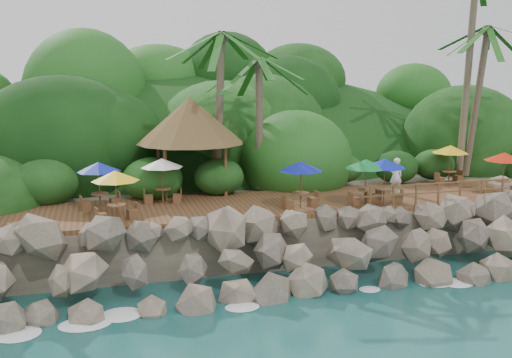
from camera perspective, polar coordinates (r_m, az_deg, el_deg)
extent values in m
plane|color=#19514F|center=(21.33, 4.38, -11.95)|extent=(140.00, 140.00, 0.00)
cube|color=gray|center=(35.87, -4.25, -0.82)|extent=(32.00, 25.20, 2.10)
ellipsoid|color=#143811|center=(43.32, -6.16, -0.26)|extent=(44.80, 28.00, 15.40)
cube|color=brown|center=(26.11, 0.00, -2.59)|extent=(26.00, 5.00, 0.20)
ellipsoid|color=white|center=(20.62, -20.92, -13.40)|extent=(1.20, 0.80, 0.06)
ellipsoid|color=white|center=(20.51, -12.34, -13.05)|extent=(1.20, 0.80, 0.06)
ellipsoid|color=white|center=(20.84, -3.88, -12.42)|extent=(1.20, 0.80, 0.06)
ellipsoid|color=white|center=(21.58, 4.11, -11.58)|extent=(1.20, 0.80, 0.06)
ellipsoid|color=white|center=(22.70, 11.39, -10.63)|extent=(1.20, 0.80, 0.06)
ellipsoid|color=white|center=(24.14, 17.86, -9.63)|extent=(1.20, 0.80, 0.06)
ellipsoid|color=white|center=(25.85, 23.50, -8.65)|extent=(1.20, 0.80, 0.06)
cylinder|color=brown|center=(28.44, -3.60, 6.40)|extent=(0.79, 0.70, 7.56)
ellipsoid|color=#23601E|center=(28.41, -3.69, 14.01)|extent=(6.00, 6.00, 2.40)
cylinder|color=brown|center=(28.75, 0.35, 5.30)|extent=(0.60, 0.64, 6.40)
ellipsoid|color=#23601E|center=(28.62, 0.36, 11.68)|extent=(6.00, 6.00, 2.40)
cylinder|color=brown|center=(33.41, 19.94, 9.49)|extent=(1.28, 1.23, 11.10)
cylinder|color=brown|center=(34.17, 20.70, 6.88)|extent=(0.70, 1.18, 8.05)
ellipsoid|color=#23601E|center=(34.18, 21.15, 13.62)|extent=(6.00, 6.00, 2.40)
cylinder|color=brown|center=(26.83, -8.83, 0.48)|extent=(0.16, 0.16, 2.40)
cylinder|color=brown|center=(27.28, -2.98, 0.76)|extent=(0.16, 0.16, 2.40)
cylinder|color=brown|center=(29.57, -9.46, 1.41)|extent=(0.16, 0.16, 2.40)
cylinder|color=brown|center=(29.98, -4.14, 1.65)|extent=(0.16, 0.16, 2.40)
cone|color=brown|center=(28.09, -6.45, 5.73)|extent=(5.15, 5.15, 2.20)
cylinder|color=brown|center=(26.34, -9.07, -1.65)|extent=(0.07, 0.07, 0.66)
cylinder|color=brown|center=(26.27, -9.09, -0.93)|extent=(0.75, 0.75, 0.04)
cylinder|color=brown|center=(26.21, -9.11, -0.26)|extent=(0.04, 0.04, 1.96)
cone|color=silver|center=(26.06, -9.17, 1.57)|extent=(1.87, 1.87, 0.40)
cube|color=brown|center=(26.38, -10.42, -1.95)|extent=(0.42, 0.42, 0.41)
cube|color=brown|center=(26.37, -7.71, -1.87)|extent=(0.42, 0.42, 0.41)
cylinder|color=brown|center=(25.19, 4.37, -2.11)|extent=(0.07, 0.07, 0.66)
cylinder|color=brown|center=(25.11, 4.38, -1.36)|extent=(0.75, 0.75, 0.04)
cylinder|color=brown|center=(25.05, 4.39, -0.66)|extent=(0.04, 0.04, 1.96)
cone|color=#0C179F|center=(24.90, 4.42, 1.25)|extent=(1.87, 1.87, 0.40)
cube|color=brown|center=(24.91, 3.13, -2.54)|extent=(0.44, 0.44, 0.41)
cube|color=brown|center=(25.53, 5.57, -2.24)|extent=(0.44, 0.44, 0.41)
cylinder|color=brown|center=(26.17, 10.56, -1.78)|extent=(0.07, 0.07, 0.66)
cylinder|color=brown|center=(26.10, 10.59, -1.05)|extent=(0.75, 0.75, 0.04)
cylinder|color=brown|center=(26.04, 10.61, -0.38)|extent=(0.04, 0.04, 1.96)
cone|color=#0C6C29|center=(25.89, 10.68, 1.46)|extent=(1.87, 1.87, 0.40)
cube|color=brown|center=(25.79, 9.53, -2.21)|extent=(0.47, 0.47, 0.41)
cube|color=brown|center=(26.61, 11.55, -1.88)|extent=(0.47, 0.47, 0.41)
cylinder|color=brown|center=(31.96, 18.29, 0.12)|extent=(0.07, 0.07, 0.66)
cylinder|color=brown|center=(31.91, 18.32, 0.72)|extent=(0.75, 0.75, 0.04)
cylinder|color=brown|center=(31.86, 18.35, 1.27)|extent=(0.04, 0.04, 1.96)
cone|color=yellow|center=(31.74, 18.44, 2.78)|extent=(1.87, 1.87, 0.40)
cube|color=brown|center=(31.56, 17.46, -0.20)|extent=(0.44, 0.44, 0.41)
cube|color=brown|center=(32.42, 19.06, -0.01)|extent=(0.44, 0.44, 0.41)
cylinder|color=brown|center=(26.54, 12.34, -1.67)|extent=(0.07, 0.07, 0.66)
cylinder|color=brown|center=(26.47, 12.37, -0.96)|extent=(0.75, 0.75, 0.04)
cylinder|color=brown|center=(26.41, 12.40, -0.29)|extent=(0.04, 0.04, 1.96)
cone|color=#0C1A9E|center=(26.26, 12.47, 1.52)|extent=(1.87, 1.87, 0.40)
cube|color=brown|center=(26.38, 11.04, -1.97)|extent=(0.43, 0.43, 0.41)
cube|color=brown|center=(26.76, 13.60, -1.90)|extent=(0.43, 0.43, 0.41)
cylinder|color=brown|center=(25.85, -14.95, -2.12)|extent=(0.07, 0.07, 0.66)
cylinder|color=brown|center=(25.78, -14.99, -1.38)|extent=(0.75, 0.75, 0.04)
cylinder|color=brown|center=(25.72, -15.02, -0.70)|extent=(0.04, 0.04, 1.96)
cone|color=#0C1BA1|center=(25.57, -15.11, 1.16)|extent=(1.87, 1.87, 0.40)
cube|color=brown|center=(25.73, -16.28, -2.53)|extent=(0.46, 0.46, 0.41)
cube|color=brown|center=(26.04, -13.62, -2.24)|extent=(0.46, 0.46, 0.41)
cylinder|color=brown|center=(30.19, 22.87, -0.79)|extent=(0.07, 0.07, 0.66)
cylinder|color=brown|center=(30.13, 22.92, -0.15)|extent=(0.75, 0.75, 0.04)
cylinder|color=brown|center=(30.08, 22.96, 0.43)|extent=(0.04, 0.04, 1.96)
cone|color=red|center=(29.95, 23.08, 2.02)|extent=(1.87, 1.87, 0.40)
cube|color=brown|center=(29.98, 21.75, -1.03)|extent=(0.46, 0.46, 0.41)
cylinder|color=brown|center=(23.58, -13.40, -3.27)|extent=(0.07, 0.07, 0.66)
cylinder|color=brown|center=(23.50, -13.44, -2.47)|extent=(0.75, 0.75, 0.04)
cylinder|color=brown|center=(23.43, -13.47, -1.73)|extent=(0.04, 0.04, 1.96)
cone|color=yellow|center=(23.27, -13.56, 0.31)|extent=(1.87, 1.87, 0.40)
cube|color=brown|center=(23.43, -14.84, -3.74)|extent=(0.46, 0.46, 0.41)
cube|color=brown|center=(23.80, -11.96, -3.39)|extent=(0.46, 0.46, 0.41)
cylinder|color=brown|center=(25.38, 11.06, -1.79)|extent=(0.10, 0.10, 1.00)
cylinder|color=brown|center=(25.88, 13.25, -1.64)|extent=(0.10, 0.10, 1.00)
cylinder|color=brown|center=(26.42, 15.34, -1.49)|extent=(0.10, 0.10, 1.00)
cylinder|color=brown|center=(26.99, 17.35, -1.34)|extent=(0.10, 0.10, 1.00)
cylinder|color=brown|center=(27.60, 19.28, -1.20)|extent=(0.10, 0.10, 1.00)
cylinder|color=brown|center=(28.23, 21.12, -1.06)|extent=(0.10, 0.10, 1.00)
cylinder|color=brown|center=(28.89, 22.88, -0.93)|extent=(0.10, 0.10, 1.00)
cube|color=brown|center=(26.91, 17.41, -0.40)|extent=(7.20, 0.06, 0.06)
cube|color=brown|center=(26.98, 17.36, -1.23)|extent=(7.20, 0.06, 0.06)
imported|color=white|center=(28.77, 13.48, 0.32)|extent=(0.67, 0.47, 1.73)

